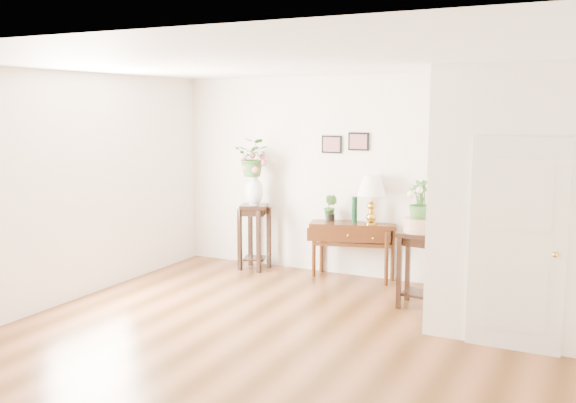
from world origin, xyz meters
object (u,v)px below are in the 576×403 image
Objects in this scene: console_table at (353,251)px; table_lamp at (372,199)px; plant_stand_b at (419,269)px; plant_stand_a at (254,237)px.

table_lamp reaches higher than console_table.
table_lamp is 0.75× the size of plant_stand_b.
console_table is at bearing 180.00° from table_lamp.
console_table is 1.49m from plant_stand_a.
plant_stand_a is 1.06× the size of plant_stand_b.
table_lamp is 1.87m from plant_stand_a.
console_table is at bearing 5.90° from plant_stand_a.
table_lamp reaches higher than plant_stand_b.
plant_stand_b is (0.89, -0.84, -0.69)m from table_lamp.
table_lamp is at bearing 136.65° from plant_stand_b.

